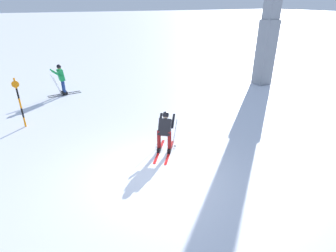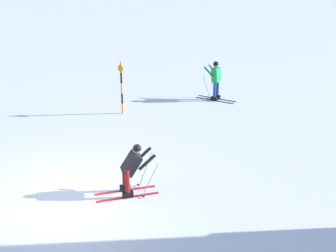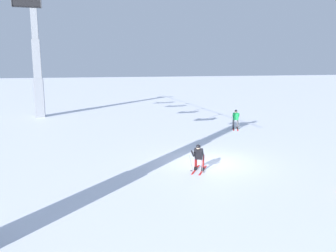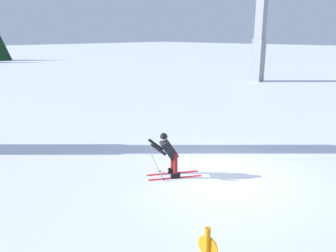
# 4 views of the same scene
# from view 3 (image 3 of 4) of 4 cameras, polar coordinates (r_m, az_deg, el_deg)

# --- Properties ---
(ground_plane) EXTENTS (260.00, 260.00, 0.00)m
(ground_plane) POSITION_cam_3_polar(r_m,az_deg,el_deg) (18.61, 7.27, -6.15)
(ground_plane) COLOR white
(skier_carving_main) EXTENTS (1.66, 1.39, 1.53)m
(skier_carving_main) POSITION_cam_3_polar(r_m,az_deg,el_deg) (16.92, 5.21, -4.98)
(skier_carving_main) COLOR red
(skier_carving_main) RESTS_ON ground_plane
(lift_tower_far) EXTENTS (0.91, 2.41, 12.05)m
(lift_tower_far) POSITION_cam_3_polar(r_m,az_deg,el_deg) (36.63, -21.13, 9.13)
(lift_tower_far) COLOR gray
(lift_tower_far) RESTS_ON ground_plane
(chairlift_seat_fourth) EXTENTS (0.61, 2.25, 2.18)m
(chairlift_seat_fourth) POSITION_cam_3_polar(r_m,az_deg,el_deg) (30.98, -22.72, 18.54)
(chairlift_seat_fourth) COLOR black
(skier_distant_downhill) EXTENTS (1.75, 1.09, 1.63)m
(skier_distant_downhill) POSITION_cam_3_polar(r_m,az_deg,el_deg) (28.39, 11.33, 1.33)
(skier_distant_downhill) COLOR red
(skier_distant_downhill) RESTS_ON ground_plane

